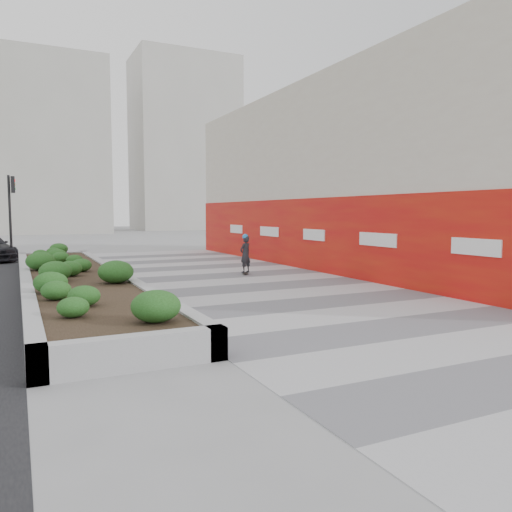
% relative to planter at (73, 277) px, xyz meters
% --- Properties ---
extents(ground, '(160.00, 160.00, 0.00)m').
position_rel_planter_xyz_m(ground, '(5.50, -7.00, -0.42)').
color(ground, gray).
rests_on(ground, ground).
extents(walkway, '(8.00, 36.00, 0.01)m').
position_rel_planter_xyz_m(walkway, '(5.50, -4.00, -0.41)').
color(walkway, '#A8A8AD').
rests_on(walkway, ground).
extents(building, '(6.04, 24.08, 8.00)m').
position_rel_planter_xyz_m(building, '(12.48, 1.98, 3.56)').
color(building, beige).
rests_on(building, ground).
extents(planter, '(3.00, 18.00, 0.90)m').
position_rel_planter_xyz_m(planter, '(0.00, 0.00, 0.00)').
color(planter, '#9E9EA0').
rests_on(planter, ground).
extents(traffic_signal_near, '(0.33, 0.28, 4.20)m').
position_rel_planter_xyz_m(traffic_signal_near, '(-1.73, 10.50, 2.34)').
color(traffic_signal_near, black).
rests_on(traffic_signal_near, ground).
extents(distant_bldg_north_l, '(16.00, 12.00, 20.00)m').
position_rel_planter_xyz_m(distant_bldg_north_l, '(0.50, 48.00, 9.58)').
color(distant_bldg_north_l, '#ADAAA3').
rests_on(distant_bldg_north_l, ground).
extents(distant_bldg_north_r, '(14.00, 10.00, 24.00)m').
position_rel_planter_xyz_m(distant_bldg_north_r, '(20.50, 53.00, 11.58)').
color(distant_bldg_north_r, '#ADAAA3').
rests_on(distant_bldg_north_r, ground).
extents(manhole_cover, '(0.44, 0.44, 0.01)m').
position_rel_planter_xyz_m(manhole_cover, '(6.00, -4.00, -0.42)').
color(manhole_cover, '#595654').
rests_on(manhole_cover, ground).
extents(skateboarder, '(0.62, 0.74, 1.59)m').
position_rel_planter_xyz_m(skateboarder, '(6.45, 1.20, 0.38)').
color(skateboarder, beige).
rests_on(skateboarder, ground).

